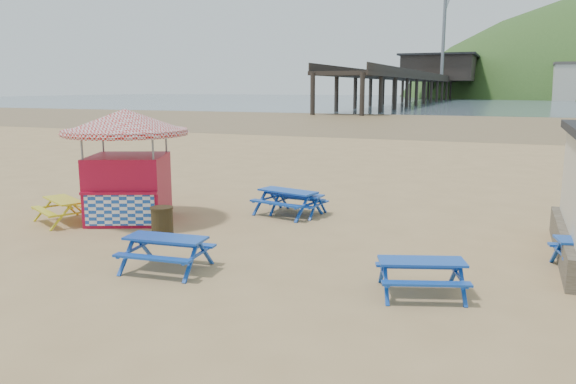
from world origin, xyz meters
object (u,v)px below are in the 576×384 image
at_px(ice_cream_kiosk, 127,151).
at_px(litter_bin, 162,223).
at_px(picnic_table_blue_b, 298,204).
at_px(picnic_table_blue_a, 288,203).
at_px(picnic_table_yellow, 64,211).

relative_size(ice_cream_kiosk, litter_bin, 5.55).
bearing_deg(ice_cream_kiosk, litter_bin, -58.17).
height_order(picnic_table_blue_b, ice_cream_kiosk, ice_cream_kiosk).
bearing_deg(picnic_table_blue_a, ice_cream_kiosk, -135.60).
xyz_separation_m(picnic_table_yellow, ice_cream_kiosk, (1.62, 1.02, 1.77)).
bearing_deg(picnic_table_yellow, litter_bin, 19.96).
xyz_separation_m(picnic_table_blue_b, ice_cream_kiosk, (-4.54, -2.63, 1.80)).
xyz_separation_m(picnic_table_blue_a, picnic_table_yellow, (-5.87, -3.46, -0.04)).
relative_size(picnic_table_blue_b, litter_bin, 1.91).
height_order(picnic_table_blue_a, picnic_table_blue_b, picnic_table_blue_a).
distance_m(picnic_table_blue_a, picnic_table_blue_b, 0.35).
xyz_separation_m(picnic_table_blue_a, picnic_table_blue_b, (0.29, 0.18, -0.06)).
bearing_deg(picnic_table_blue_a, litter_bin, -102.04).
bearing_deg(ice_cream_kiosk, picnic_table_blue_b, 6.90).
xyz_separation_m(picnic_table_blue_b, picnic_table_yellow, (-6.16, -3.64, 0.03)).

